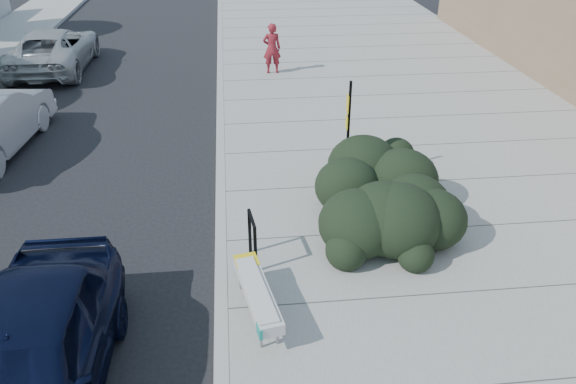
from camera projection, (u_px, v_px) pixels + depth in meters
The scene contains 10 objects.
ground at pixel (222, 316), 9.34m from camera, with size 120.00×120.00×0.00m, color black.
sidewalk_near at pixel (443, 164), 14.16m from camera, with size 11.20×50.00×0.15m, color gray.
curb_near at pixel (221, 174), 13.64m from camera, with size 0.22×50.00×0.17m, color #9E9E99.
bench at pixel (257, 292), 8.94m from camera, with size 0.72×1.96×0.58m.
bike_rack at pixel (252, 235), 10.14m from camera, with size 0.13×0.66×0.97m.
sign_post at pixel (348, 126), 12.56m from camera, with size 0.10×0.28×2.41m.
hedge at pixel (377, 174), 11.68m from camera, with size 2.23×4.46×1.67m, color black.
sedan_navy at pixel (26, 363), 7.31m from camera, with size 1.99×4.96×1.69m, color black.
suv_silver at pixel (53, 49), 21.00m from camera, with size 2.54×5.52×1.53m, color #ACB0B2.
pedestrian at pixel (272, 48), 20.09m from camera, with size 0.65×0.43×1.78m, color maroon.
Camera 1 is at (0.34, -7.21, 6.38)m, focal length 35.00 mm.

